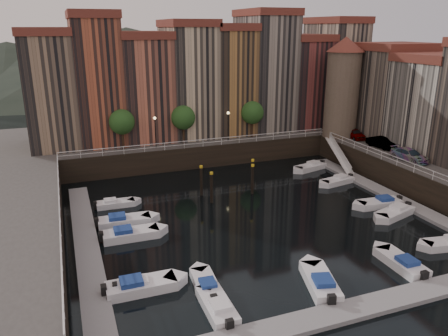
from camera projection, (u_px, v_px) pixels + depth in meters
name	position (u px, v px, depth m)	size (l,w,h in m)	color
ground	(252.00, 214.00, 44.13)	(200.00, 200.00, 0.00)	black
quay_far	(183.00, 140.00, 66.83)	(80.00, 20.00, 3.00)	black
dock_left	(86.00, 243.00, 37.77)	(2.00, 28.00, 0.35)	gray
dock_right	(389.00, 195.00, 48.60)	(2.00, 28.00, 0.35)	gray
dock_near	(357.00, 309.00, 28.93)	(30.00, 2.00, 0.35)	gray
mountains	(118.00, 60.00, 140.27)	(145.00, 100.00, 18.00)	#2D382D
far_terrace	(208.00, 78.00, 62.80)	(48.70, 10.30, 17.50)	#8A7057
right_terrace	(439.00, 99.00, 53.43)	(9.30, 24.30, 14.00)	#726456
corner_tower	(343.00, 86.00, 60.60)	(5.20, 5.20, 13.80)	#6B5B4C
promenade_trees	(188.00, 117.00, 57.87)	(21.20, 3.20, 5.20)	black
street_lamps	(193.00, 124.00, 57.30)	(10.36, 0.36, 4.18)	black
railings	(235.00, 164.00, 47.31)	(36.08, 34.04, 0.52)	white
gangway	(339.00, 154.00, 58.16)	(2.78, 8.32, 3.73)	white
mooring_pilings	(230.00, 181.00, 48.66)	(6.69, 3.08, 3.78)	black
boat_left_0	(145.00, 285.00, 31.27)	(4.61, 2.02, 1.04)	white
boat_left_1	(139.00, 286.00, 31.05)	(5.26, 1.94, 1.21)	white
boat_left_2	(129.00, 234.00, 38.85)	(5.22, 1.97, 1.19)	white
boat_left_3	(123.00, 221.00, 41.53)	(5.23, 2.15, 1.19)	white
boat_left_4	(115.00, 204.00, 45.81)	(4.17, 1.60, 0.95)	white
boat_right_1	(395.00, 212.00, 43.49)	(5.00, 3.03, 1.12)	white
boat_right_2	(380.00, 203.00, 45.81)	(5.00, 2.20, 1.13)	white
boat_right_3	(338.00, 181.00, 52.58)	(4.64, 2.40, 1.04)	white
boat_right_4	(311.00, 167.00, 57.74)	(4.85, 2.81, 1.09)	white
boat_near_0	(218.00, 307.00, 28.83)	(1.75, 4.74, 1.09)	white
boat_near_2	(321.00, 283.00, 31.49)	(3.14, 5.34, 1.20)	white
boat_near_3	(402.00, 263.00, 34.14)	(1.86, 4.94, 1.13)	white
car_a	(354.00, 134.00, 61.08)	(1.67, 4.14, 1.41)	gray
car_b	(381.00, 143.00, 56.28)	(1.46, 4.19, 1.38)	gray
car_c	(409.00, 156.00, 50.86)	(1.95, 4.80, 1.39)	gray
boat_extra_748	(206.00, 285.00, 31.32)	(1.83, 4.36, 0.99)	white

